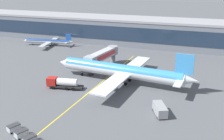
# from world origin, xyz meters

# --- Properties ---
(ground_plane) EXTENTS (700.00, 700.00, 0.00)m
(ground_plane) POSITION_xyz_m (0.00, 0.00, 0.00)
(ground_plane) COLOR #515459
(apron_lead_in_line) EXTENTS (3.80, 79.94, 0.01)m
(apron_lead_in_line) POSITION_xyz_m (-1.66, 2.00, 0.00)
(apron_lead_in_line) COLOR yellow
(apron_lead_in_line) RESTS_ON ground_plane
(terminal_building) EXTENTS (222.37, 19.82, 12.93)m
(terminal_building) POSITION_xyz_m (-9.66, 64.32, 6.48)
(terminal_building) COLOR slate
(terminal_building) RESTS_ON ground_plane
(main_airliner) EXTENTS (46.72, 37.26, 11.50)m
(main_airliner) POSITION_xyz_m (4.68, 11.43, 3.89)
(main_airliner) COLOR silver
(main_airliner) RESTS_ON ground_plane
(jet_bridge) EXTENTS (6.24, 19.85, 6.59)m
(jet_bridge) POSITION_xyz_m (-6.15, 23.12, 4.88)
(jet_bridge) COLOR #B2B7BC
(jet_bridge) RESTS_ON ground_plane
(fuel_tanker) EXTENTS (11.07, 4.40, 3.25)m
(fuel_tanker) POSITION_xyz_m (-10.31, 0.85, 1.75)
(fuel_tanker) COLOR #232326
(fuel_tanker) RESTS_ON ground_plane
(lavatory_truck) EXTENTS (4.60, 6.22, 2.50)m
(lavatory_truck) POSITION_xyz_m (19.75, -5.18, 1.42)
(lavatory_truck) COLOR gray
(lavatory_truck) RESTS_ON ground_plane
(baggage_cart_0) EXTENTS (2.44, 3.04, 1.48)m
(baggage_cart_0) POSITION_xyz_m (-8.29, -23.25, 0.78)
(baggage_cart_0) COLOR #B2B7BC
(baggage_cart_0) RESTS_ON ground_plane
(baggage_cart_1) EXTENTS (2.44, 3.04, 1.48)m
(baggage_cart_1) POSITION_xyz_m (-5.33, -24.49, 0.78)
(baggage_cart_1) COLOR #B2B7BC
(baggage_cart_1) RESTS_ON ground_plane
(baggage_cart_2) EXTENTS (2.44, 3.04, 1.48)m
(baggage_cart_2) POSITION_xyz_m (-2.38, -25.72, 0.78)
(baggage_cart_2) COLOR #B2B7BC
(baggage_cart_2) RESTS_ON ground_plane
(commuter_jet_far) EXTENTS (25.98, 20.93, 6.11)m
(commuter_jet_far) POSITION_xyz_m (-44.44, 45.72, 2.15)
(commuter_jet_far) COLOR #B2B7BC
(commuter_jet_far) RESTS_ON ground_plane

